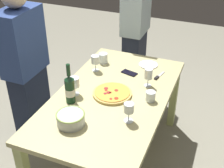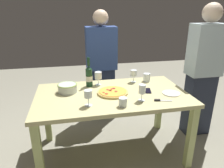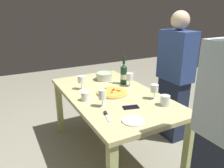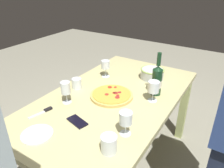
# 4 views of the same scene
# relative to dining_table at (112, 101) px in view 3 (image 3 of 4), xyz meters

# --- Properties ---
(ground_plane) EXTENTS (8.00, 8.00, 0.00)m
(ground_plane) POSITION_rel_dining_table_xyz_m (0.00, 0.00, -0.66)
(ground_plane) COLOR gray
(dining_table) EXTENTS (1.60, 0.90, 0.75)m
(dining_table) POSITION_rel_dining_table_xyz_m (0.00, 0.00, 0.00)
(dining_table) COLOR #C4BC80
(dining_table) RESTS_ON ground
(pizza) EXTENTS (0.33, 0.33, 0.03)m
(pizza) POSITION_rel_dining_table_xyz_m (0.01, 0.00, 0.11)
(pizza) COLOR #DAB460
(pizza) RESTS_ON dining_table
(serving_bowl) EXTENTS (0.21, 0.21, 0.09)m
(serving_bowl) POSITION_rel_dining_table_xyz_m (-0.46, 0.13, 0.14)
(serving_bowl) COLOR silver
(serving_bowl) RESTS_ON dining_table
(wine_bottle) EXTENTS (0.08, 0.08, 0.34)m
(wine_bottle) POSITION_rel_dining_table_xyz_m (-0.21, 0.27, 0.22)
(wine_bottle) COLOR #16381E
(wine_bottle) RESTS_ON dining_table
(wine_glass_near_pizza) EXTENTS (0.08, 0.08, 0.15)m
(wine_glass_near_pizza) POSITION_rel_dining_table_xyz_m (-0.27, -0.24, 0.21)
(wine_glass_near_pizza) COLOR white
(wine_glass_near_pizza) RESTS_ON dining_table
(wine_glass_by_bottle) EXTENTS (0.08, 0.08, 0.15)m
(wine_glass_by_bottle) POSITION_rel_dining_table_xyz_m (0.33, 0.30, 0.20)
(wine_glass_by_bottle) COLOR white
(wine_glass_by_bottle) RESTS_ON dining_table
(wine_glass_far_left) EXTENTS (0.08, 0.08, 0.16)m
(wine_glass_far_left) POSITION_rel_dining_table_xyz_m (-0.11, 0.29, 0.21)
(wine_glass_far_left) COLOR white
(wine_glass_far_left) RESTS_ON dining_table
(wine_glass_far_right) EXTENTS (0.07, 0.07, 0.17)m
(wine_glass_far_right) POSITION_rel_dining_table_xyz_m (0.25, -0.23, 0.20)
(wine_glass_far_right) COLOR white
(wine_glass_far_right) RESTS_ON dining_table
(cup_amber) EXTENTS (0.08, 0.08, 0.08)m
(cup_amber) POSITION_rel_dining_table_xyz_m (0.04, -0.32, 0.14)
(cup_amber) COLOR white
(cup_amber) RESTS_ON dining_table
(cup_ceramic) EXTENTS (0.09, 0.09, 0.10)m
(cup_ceramic) POSITION_rel_dining_table_xyz_m (0.50, 0.29, 0.14)
(cup_ceramic) COLOR white
(cup_ceramic) RESTS_ON dining_table
(side_plate) EXTENTS (0.19, 0.19, 0.01)m
(side_plate) POSITION_rel_dining_table_xyz_m (0.61, -0.13, 0.10)
(side_plate) COLOR white
(side_plate) RESTS_ON dining_table
(cell_phone) EXTENTS (0.10, 0.16, 0.01)m
(cell_phone) POSITION_rel_dining_table_xyz_m (0.39, -0.01, 0.10)
(cell_phone) COLOR black
(cell_phone) RESTS_ON dining_table
(pizza_knife) EXTENTS (0.17, 0.06, 0.02)m
(pizza_knife) POSITION_rel_dining_table_xyz_m (0.43, -0.28, 0.10)
(pizza_knife) COLOR silver
(pizza_knife) RESTS_ON dining_table
(person_host) EXTENTS (0.42, 0.24, 1.59)m
(person_host) POSITION_rel_dining_table_xyz_m (0.02, 0.86, 0.14)
(person_host) COLOR #1D263E
(person_host) RESTS_ON ground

